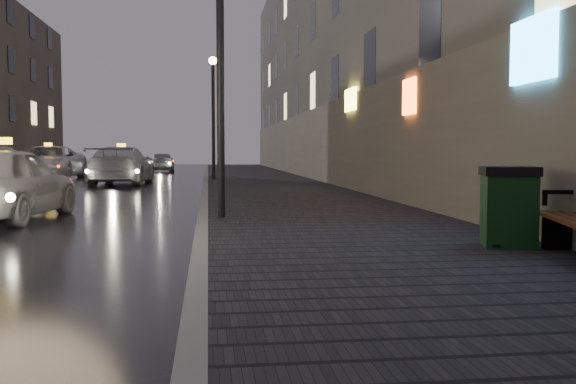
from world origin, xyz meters
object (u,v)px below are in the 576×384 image
object	(u,v)px
lamp_far	(213,102)
trash_bin	(509,206)
taxi_near	(4,183)
taxi_mid	(122,165)
lamp_near	(220,37)
taxi_far	(49,162)
car_far	(162,162)

from	to	relation	value
lamp_far	trash_bin	bearing A→B (deg)	-79.81
taxi_near	taxi_mid	bearing A→B (deg)	-86.14
trash_bin	lamp_near	bearing A→B (deg)	146.78
lamp_far	lamp_near	bearing A→B (deg)	-90.00
lamp_near	taxi_far	size ratio (longest dim) A/B	0.90
trash_bin	car_far	xyz separation A→B (m)	(-6.85, 34.38, -0.03)
taxi_mid	taxi_far	size ratio (longest dim) A/B	0.91
lamp_far	taxi_near	size ratio (longest dim) A/B	1.19
taxi_near	taxi_far	world-z (taller)	taxi_far
lamp_near	taxi_near	world-z (taller)	lamp_near
trash_bin	taxi_mid	size ratio (longest dim) A/B	0.19
lamp_near	lamp_far	size ratio (longest dim) A/B	1.00
lamp_far	trash_bin	size ratio (longest dim) A/B	5.08
taxi_near	taxi_mid	world-z (taller)	taxi_mid
taxi_mid	taxi_far	distance (m)	6.53
taxi_near	lamp_far	bearing A→B (deg)	-100.44
trash_bin	taxi_near	world-z (taller)	taxi_near
lamp_far	trash_bin	world-z (taller)	lamp_far
car_far	taxi_mid	bearing A→B (deg)	82.35
lamp_near	taxi_mid	world-z (taller)	lamp_near
lamp_near	taxi_near	xyz separation A→B (m)	(-4.29, 1.34, -2.73)
taxi_mid	car_far	bearing A→B (deg)	-89.40
trash_bin	car_far	distance (m)	35.05
trash_bin	taxi_far	distance (m)	27.05
trash_bin	taxi_mid	world-z (taller)	taxi_mid
trash_bin	taxi_far	bearing A→B (deg)	130.98
lamp_far	taxi_mid	bearing A→B (deg)	-168.83
lamp_far	taxi_near	xyz separation A→B (m)	(-4.29, -14.66, -2.73)
lamp_far	taxi_mid	xyz separation A→B (m)	(-3.80, -0.75, -2.71)
taxi_near	car_far	world-z (taller)	taxi_near
taxi_far	taxi_mid	bearing A→B (deg)	-50.49
trash_bin	car_far	size ratio (longest dim) A/B	0.27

